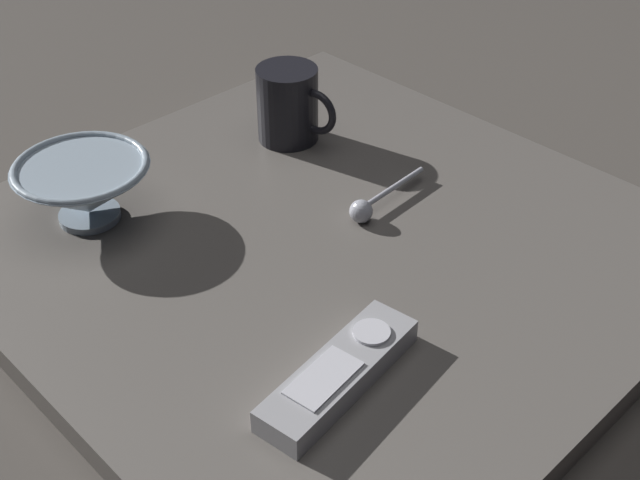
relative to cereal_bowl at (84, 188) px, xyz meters
The scene contains 6 objects.
ground_plane 0.26m from the cereal_bowl, 141.89° to the right, with size 6.00×6.00×0.00m, color #47423D.
table 0.26m from the cereal_bowl, 141.89° to the right, with size 0.66×0.64×0.03m.
cereal_bowl is the anchor object (origin of this frame).
coffee_mug 0.27m from the cereal_bowl, 94.87° to the right, with size 0.11×0.07×0.09m.
teaspoon 0.30m from the cereal_bowl, 133.64° to the right, with size 0.03×0.12×0.03m.
tv_remote_near 0.36m from the cereal_bowl, behind, with size 0.07×0.17×0.03m.
Camera 1 is at (-0.50, 0.49, 0.55)m, focal length 46.91 mm.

